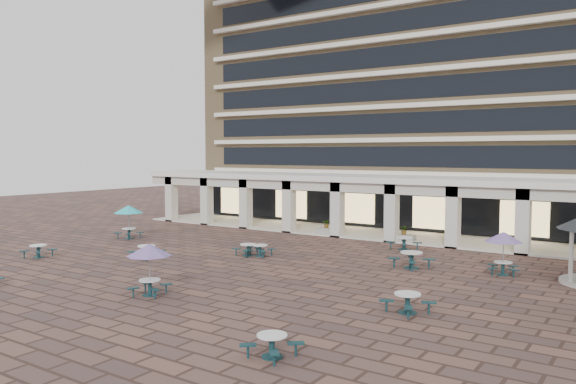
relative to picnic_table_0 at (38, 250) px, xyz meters
name	(u,v)px	position (x,y,z in m)	size (l,w,h in m)	color
ground	(257,269)	(12.63, 4.43, -0.44)	(120.00, 120.00, 0.00)	brown
apartment_building	(431,79)	(12.63, 29.90, 12.16)	(40.00, 15.50, 25.20)	#A0835A
retail_arcade	(378,195)	(12.63, 19.23, 2.56)	(42.00, 6.60, 4.40)	white
picnic_table_0	(38,250)	(0.00, 0.00, 0.00)	(1.85, 1.85, 0.73)	#14373D
picnic_table_2	(272,344)	(20.64, -5.38, -0.02)	(1.64, 1.64, 0.69)	#14373D
picnic_table_3	(408,301)	(22.21, 1.28, 0.02)	(2.06, 2.06, 0.76)	#14373D
picnic_table_4	(129,210)	(-1.37, 7.81, 1.57)	(2.04, 2.04, 2.36)	#14373D
picnic_table_5	(147,251)	(5.55, 3.26, 0.02)	(1.74, 1.74, 0.77)	#14373D
picnic_table_6	(149,252)	(12.06, -2.39, 1.44)	(1.91, 1.91, 2.21)	#14373D
picnic_table_8	(248,249)	(9.82, 7.26, -0.02)	(1.88, 1.88, 0.71)	#14373D
picnic_table_9	(260,249)	(10.51, 7.52, -0.03)	(1.64, 1.64, 0.68)	#14373D
picnic_table_10	(411,258)	(19.19, 9.26, 0.08)	(2.35, 2.35, 0.87)	#14373D
picnic_table_11	(504,239)	(23.60, 10.27, 1.39)	(1.86, 1.86, 2.15)	#14373D
picnic_table_13	(404,242)	(16.65, 14.43, 0.04)	(2.15, 2.15, 0.79)	#14373D
planter_left	(327,229)	(9.36, 17.33, -0.01)	(1.50, 0.65, 1.16)	#9A9B95
planter_right	(404,236)	(15.47, 17.33, -0.01)	(1.50, 0.61, 1.15)	#9A9B95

